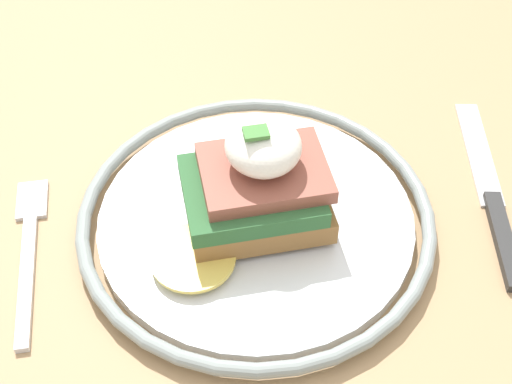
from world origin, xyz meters
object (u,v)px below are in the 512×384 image
object	(u,v)px
sandwich	(254,185)
fork	(29,248)
plate	(256,218)
knife	(492,201)

from	to	relation	value
sandwich	fork	bearing A→B (deg)	176.82
plate	sandwich	xyz separation A→B (m)	(-0.00, -0.00, 0.03)
fork	knife	size ratio (longest dim) A/B	0.78
fork	knife	bearing A→B (deg)	-3.96
sandwich	knife	size ratio (longest dim) A/B	0.67
fork	sandwich	bearing A→B (deg)	-3.18
knife	sandwich	bearing A→B (deg)	175.35
plate	knife	xyz separation A→B (m)	(0.17, -0.01, -0.01)
plate	fork	distance (m)	0.16
sandwich	fork	xyz separation A→B (m)	(-0.16, 0.01, -0.04)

